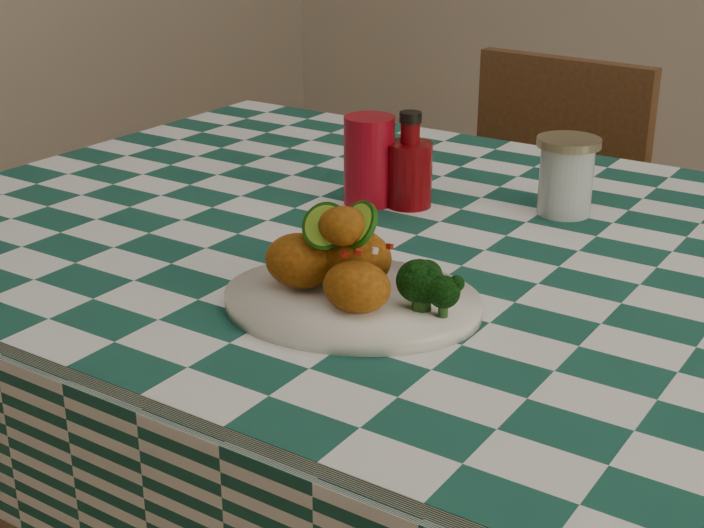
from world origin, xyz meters
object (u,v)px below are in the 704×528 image
Objects in this scene: dining_table at (471,502)px; fried_chicken_pile at (349,251)px; ketchup_bottle at (410,160)px; wooden_chair_left at (512,275)px; red_tumbler at (369,160)px; plate at (352,302)px; mason_jar at (566,176)px.

fried_chicken_pile is at bearing -100.70° from dining_table.
fried_chicken_pile is 0.37m from ketchup_bottle.
ketchup_bottle is at bearing -76.78° from wooden_chair_left.
ketchup_bottle reaches higher than wooden_chair_left.
ketchup_bottle is (0.06, 0.02, 0.00)m from red_tumbler.
plate is 0.45m from mason_jar.
ketchup_bottle reaches higher than fried_chicken_pile.
red_tumbler is 0.76m from wooden_chair_left.
plate is 0.33× the size of wooden_chair_left.
fried_chicken_pile is 1.22× the size of red_tumbler.
ketchup_bottle is at bearing 110.70° from plate.
dining_table is at bearing -30.27° from ketchup_bottle.
mason_jar is at bearing -55.90° from wooden_chair_left.
red_tumbler is at bearing -156.15° from mason_jar.
ketchup_bottle reaches higher than dining_table.
dining_table is 1.90× the size of wooden_chair_left.
fried_chicken_pile is 0.45m from mason_jar.
wooden_chair_left is at bearing 110.68° from dining_table.
ketchup_bottle is 1.26× the size of mason_jar.
plate is 0.06m from fried_chicken_pile.
fried_chicken_pile is (-0.05, -0.25, 0.46)m from dining_table.
red_tumbler is at bearing 119.16° from fried_chicken_pile.
plate is at bearing 0.00° from fried_chicken_pile.
red_tumbler is 0.28m from mason_jar.
ketchup_bottle is 0.16× the size of wooden_chair_left.
mason_jar is (0.20, 0.09, -0.01)m from ketchup_bottle.
red_tumbler is 0.93× the size of ketchup_bottle.
ketchup_bottle reaches higher than red_tumbler.
dining_table is at bearing -64.96° from wooden_chair_left.
ketchup_bottle is at bearing -155.67° from mason_jar.
dining_table is 0.52m from red_tumbler.
mason_jar is (0.26, 0.11, -0.01)m from red_tumbler.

